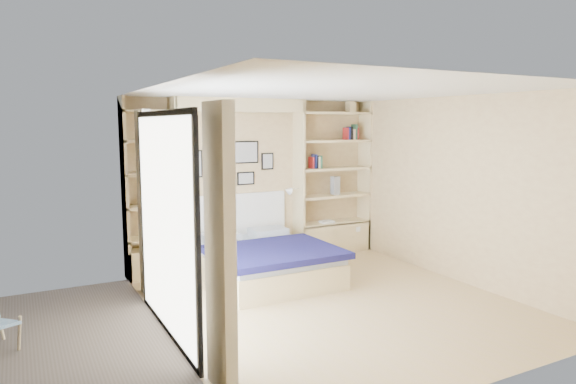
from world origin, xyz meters
TOP-DOWN VIEW (x-y plane):
  - ground at (0.00, 0.00)m, footprint 4.50×4.50m
  - room_shell at (-0.39, 1.52)m, footprint 4.50×4.50m
  - bed at (-0.31, 1.25)m, footprint 1.64×2.01m
  - photo_gallery at (-0.45, 2.22)m, footprint 1.48×0.02m
  - reading_lamps at (-0.30, 2.00)m, footprint 1.92×0.12m
  - shelf_decor at (1.11, 2.07)m, footprint 3.54×0.23m

SIDE VIEW (x-z plane):
  - ground at x=0.00m, z-range 0.00..0.00m
  - bed at x=-0.31m, z-range -0.27..0.80m
  - room_shell at x=-0.39m, z-range -1.17..3.33m
  - reading_lamps at x=-0.30m, z-range 1.03..1.17m
  - photo_gallery at x=-0.45m, z-range 1.19..2.01m
  - shelf_decor at x=1.11m, z-range 0.68..2.71m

